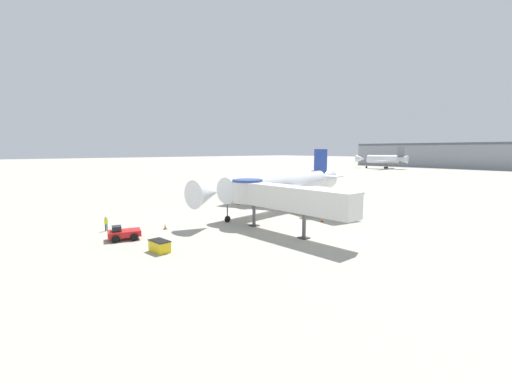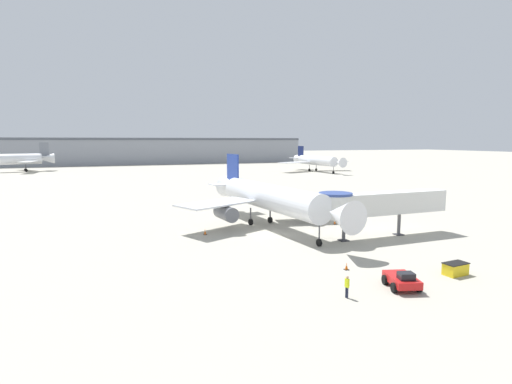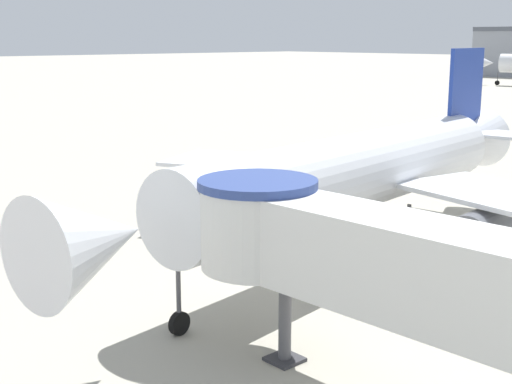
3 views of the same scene
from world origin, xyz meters
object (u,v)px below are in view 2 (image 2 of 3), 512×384
at_px(traffic_cone_port_wing, 205,232).
at_px(background_jet_gray_tail, 21,159).
at_px(jet_bridge, 375,204).
at_px(main_airplane, 268,198).
at_px(background_jet_navy_tail, 316,161).
at_px(ground_crew_marshaller, 347,285).
at_px(pushback_tug_red, 402,280).
at_px(traffic_cone_starboard_wing, 335,222).
at_px(traffic_cone_near_nose, 346,266).
at_px(service_container_yellow, 455,269).

height_order(traffic_cone_port_wing, background_jet_gray_tail, background_jet_gray_tail).
relative_size(jet_bridge, background_jet_gray_tail, 0.67).
xyz_separation_m(main_airplane, background_jet_navy_tail, (56.42, 90.46, 0.16)).
bearing_deg(ground_crew_marshaller, jet_bridge, -47.12).
bearing_deg(ground_crew_marshaller, main_airplane, -13.53).
bearing_deg(background_jet_navy_tail, ground_crew_marshaller, -121.95).
xyz_separation_m(pushback_tug_red, traffic_cone_starboard_wing, (8.33, 24.85, -0.40)).
bearing_deg(main_airplane, traffic_cone_port_wing, -178.41).
height_order(jet_bridge, traffic_cone_near_nose, jet_bridge).
relative_size(pushback_tug_red, traffic_cone_near_nose, 5.42).
distance_m(main_airplane, background_jet_navy_tail, 106.61).
height_order(pushback_tug_red, traffic_cone_starboard_wing, pushback_tug_red).
xyz_separation_m(service_container_yellow, ground_crew_marshaller, (-12.61, -1.33, 0.47)).
bearing_deg(background_jet_navy_tail, main_airplane, -126.72).
relative_size(jet_bridge, traffic_cone_port_wing, 24.05).
relative_size(pushback_tug_red, traffic_cone_starboard_wing, 5.26).
bearing_deg(traffic_cone_port_wing, ground_crew_marshaller, -76.81).
xyz_separation_m(jet_bridge, traffic_cone_port_wing, (-20.25, 9.05, -4.10)).
relative_size(traffic_cone_starboard_wing, traffic_cone_near_nose, 1.03).
xyz_separation_m(pushback_tug_red, traffic_cone_port_wing, (-11.47, 24.96, -0.38)).
height_order(service_container_yellow, ground_crew_marshaller, ground_crew_marshaller).
xyz_separation_m(jet_bridge, pushback_tug_red, (-8.78, -15.92, -3.71)).
height_order(main_airplane, pushback_tug_red, main_airplane).
bearing_deg(service_container_yellow, main_airplane, 109.06).
distance_m(main_airplane, jet_bridge, 15.02).
bearing_deg(service_container_yellow, background_jet_navy_tail, 67.68).
distance_m(main_airplane, traffic_cone_near_nose, 21.13).
bearing_deg(service_container_yellow, ground_crew_marshaller, -173.96).
height_order(main_airplane, background_jet_gray_tail, background_jet_gray_tail).
height_order(pushback_tug_red, background_jet_navy_tail, background_jet_navy_tail).
relative_size(traffic_cone_starboard_wing, background_jet_gray_tail, 0.03).
bearing_deg(background_jet_navy_tail, jet_bridge, -119.17).
bearing_deg(traffic_cone_starboard_wing, main_airplane, 170.09).
distance_m(background_jet_navy_tail, background_jet_gray_tail, 119.15).
bearing_deg(service_container_yellow, traffic_cone_port_wing, 127.83).
bearing_deg(ground_crew_marshaller, background_jet_gray_tail, 12.82).
distance_m(traffic_cone_near_nose, traffic_cone_port_wing, 21.44).
xyz_separation_m(traffic_cone_near_nose, background_jet_navy_tail, (56.38, 111.21, 4.13)).
height_order(traffic_cone_port_wing, ground_crew_marshaller, ground_crew_marshaller).
height_order(jet_bridge, service_container_yellow, jet_bridge).
height_order(main_airplane, ground_crew_marshaller, main_airplane).
xyz_separation_m(traffic_cone_port_wing, ground_crew_marshaller, (5.90, -25.17, 0.69)).
distance_m(jet_bridge, service_container_yellow, 15.39).
xyz_separation_m(traffic_cone_port_wing, background_jet_gray_tail, (-46.09, 132.16, 4.74)).
height_order(traffic_cone_near_nose, background_jet_gray_tail, background_jet_gray_tail).
bearing_deg(pushback_tug_red, jet_bridge, 76.62).
bearing_deg(main_airplane, ground_crew_marshaller, -106.12).
bearing_deg(pushback_tug_red, background_jet_gray_tail, 125.63).
bearing_deg(background_jet_gray_tail, ground_crew_marshaller, 4.08).
height_order(main_airplane, traffic_cone_near_nose, main_airplane).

